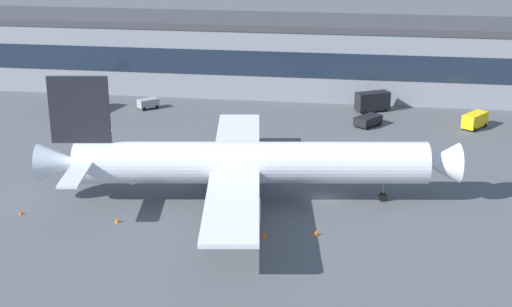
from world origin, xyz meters
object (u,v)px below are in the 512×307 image
object	(u,v)px
traffic_cone_1	(117,220)
traffic_cone_2	(316,233)
crew_van	(475,120)
traffic_cone_0	(20,212)
traffic_cone_3	(265,234)
stair_truck	(372,101)
catering_truck	(76,101)
airliner	(244,163)
baggage_tug	(148,103)
pushback_tractor	(368,120)

from	to	relation	value
traffic_cone_1	traffic_cone_2	world-z (taller)	traffic_cone_2
crew_van	traffic_cone_2	world-z (taller)	crew_van
traffic_cone_0	traffic_cone_3	bearing A→B (deg)	-3.65
stair_truck	catering_truck	bearing A→B (deg)	-170.16
traffic_cone_3	crew_van	bearing A→B (deg)	58.16
catering_truck	stair_truck	size ratio (longest dim) A/B	1.19
airliner	catering_truck	distance (m)	50.35
crew_van	traffic_cone_3	bearing A→B (deg)	-121.84
crew_van	traffic_cone_0	world-z (taller)	crew_van
baggage_tug	traffic_cone_1	bearing A→B (deg)	-77.87
baggage_tug	traffic_cone_0	distance (m)	48.08
catering_truck	traffic_cone_3	bearing A→B (deg)	-48.42
traffic_cone_0	traffic_cone_1	distance (m)	12.40
baggage_tug	traffic_cone_2	world-z (taller)	baggage_tug
traffic_cone_2	traffic_cone_1	bearing A→B (deg)	179.81
traffic_cone_3	traffic_cone_0	bearing A→B (deg)	176.35
traffic_cone_1	traffic_cone_2	size ratio (longest dim) A/B	0.96
traffic_cone_3	traffic_cone_2	bearing A→B (deg)	13.02
traffic_cone_0	pushback_tractor	bearing A→B (deg)	46.00
pushback_tractor	traffic_cone_2	size ratio (longest dim) A/B	7.92
traffic_cone_3	baggage_tug	bearing A→B (deg)	119.54
crew_van	pushback_tractor	distance (m)	17.65
crew_van	traffic_cone_1	size ratio (longest dim) A/B	8.45
airliner	traffic_cone_0	size ratio (longest dim) A/B	93.46
stair_truck	traffic_cone_0	distance (m)	67.17
crew_van	traffic_cone_3	world-z (taller)	crew_van
catering_truck	pushback_tractor	world-z (taller)	catering_truck
baggage_tug	traffic_cone_1	xyz separation A→B (m)	(10.44, -48.55, -0.76)
airliner	crew_van	bearing A→B (deg)	47.87
catering_truck	traffic_cone_0	world-z (taller)	catering_truck
crew_van	stair_truck	size ratio (longest dim) A/B	0.86
stair_truck	traffic_cone_1	size ratio (longest dim) A/B	9.82
crew_van	pushback_tractor	world-z (taller)	crew_van
crew_van	traffic_cone_0	distance (m)	74.03
baggage_tug	stair_truck	size ratio (longest dim) A/B	0.63
crew_van	airliner	bearing A→B (deg)	-132.13
pushback_tractor	traffic_cone_1	xyz separation A→B (m)	(-29.15, -43.55, -0.72)
baggage_tug	traffic_cone_3	bearing A→B (deg)	-60.46
catering_truck	traffic_cone_2	xyz separation A→B (m)	(45.83, -43.83, -1.95)
airliner	traffic_cone_0	world-z (taller)	airliner
pushback_tractor	stair_truck	distance (m)	9.28
crew_van	baggage_tug	xyz separation A→B (m)	(-57.17, 3.50, -0.37)
traffic_cone_2	traffic_cone_3	distance (m)	5.92
pushback_tractor	airliner	bearing A→B (deg)	-113.69
stair_truck	traffic_cone_3	world-z (taller)	stair_truck
pushback_tractor	traffic_cone_0	distance (m)	59.82
catering_truck	traffic_cone_2	world-z (taller)	catering_truck
stair_truck	traffic_cone_0	xyz separation A→B (m)	(-42.18, -52.25, -1.70)
traffic_cone_0	traffic_cone_1	xyz separation A→B (m)	(12.39, -0.52, 0.04)
airliner	catering_truck	size ratio (longest dim) A/B	6.93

